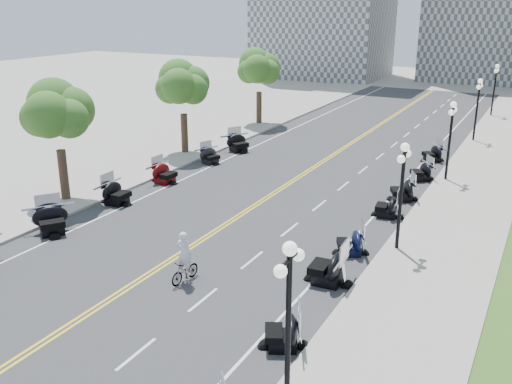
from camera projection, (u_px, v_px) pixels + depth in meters
The scene contains 46 objects.
ground at pixel (192, 246), 26.69m from camera, with size 160.00×160.00×0.00m, color gray.
road at pixel (283, 187), 35.07m from camera, with size 16.00×90.00×0.01m, color #333335.
centerline_yellow_a at pixel (281, 187), 35.12m from camera, with size 0.12×90.00×0.00m, color yellow.
centerline_yellow_b at pixel (285, 188), 35.01m from camera, with size 0.12×90.00×0.00m, color yellow.
edge_line_north at pixel (385, 204), 32.23m from camera, with size 0.12×90.00×0.00m, color white.
edge_line_south at pixel (196, 173), 37.89m from camera, with size 0.12×90.00×0.00m, color white.
lane_dash_4 at pixel (136, 354), 18.56m from camera, with size 0.12×2.00×0.00m, color white.
lane_dash_5 at pixel (203, 300), 21.92m from camera, with size 0.12×2.00×0.00m, color white.
lane_dash_6 at pixel (252, 260), 25.27m from camera, with size 0.12×2.00×0.00m, color white.
lane_dash_7 at pixel (290, 229), 28.62m from camera, with size 0.12×2.00×0.00m, color white.
lane_dash_8 at pixel (319, 205), 31.97m from camera, with size 0.12×2.00×0.00m, color white.
lane_dash_9 at pixel (343, 186), 35.32m from camera, with size 0.12×2.00×0.00m, color white.
lane_dash_10 at pixel (363, 170), 38.68m from camera, with size 0.12×2.00×0.00m, color white.
lane_dash_11 at pixel (380, 156), 42.03m from camera, with size 0.12×2.00×0.00m, color white.
lane_dash_12 at pixel (394, 145), 45.38m from camera, with size 0.12×2.00×0.00m, color white.
lane_dash_13 at pixel (406, 135), 48.73m from camera, with size 0.12×2.00×0.00m, color white.
lane_dash_14 at pixel (417, 126), 52.09m from camera, with size 0.12×2.00×0.00m, color white.
lane_dash_15 at pixel (427, 118), 55.44m from camera, with size 0.12×2.00×0.00m, color white.
lane_dash_16 at pixel (435, 112), 58.79m from camera, with size 0.12×2.00×0.00m, color white.
lane_dash_17 at pixel (442, 106), 62.14m from camera, with size 0.12×2.00×0.00m, color white.
lane_dash_18 at pixel (449, 100), 65.50m from camera, with size 0.12×2.00×0.00m, color white.
lane_dash_19 at pixel (455, 95), 68.85m from camera, with size 0.12×2.00×0.00m, color white.
sidewalk_north at pixel (461, 215), 30.40m from camera, with size 5.00×90.00×0.15m, color #9E9991.
sidewalk_south at pixel (147, 165), 39.68m from camera, with size 5.00×90.00×0.15m, color #9E9991.
street_lamp_1 at pixel (288, 327), 15.35m from camera, with size 0.50×1.20×4.90m, color black, non-canonical shape.
street_lamp_2 at pixel (401, 197), 25.41m from camera, with size 0.50×1.20×4.90m, color black, non-canonical shape.
street_lamp_3 at pixel (450, 141), 35.46m from camera, with size 0.50×1.20×4.90m, color black, non-canonical shape.
street_lamp_4 at pixel (477, 110), 45.52m from camera, with size 0.50×1.20×4.90m, color black, non-canonical shape.
street_lamp_5 at pixel (494, 90), 55.58m from camera, with size 0.50×1.20×4.90m, color black, non-canonical shape.
tree_2 at pixel (57, 119), 31.26m from camera, with size 4.80×4.80×9.20m, color #235619, non-canonical shape.
tree_3 at pixel (183, 90), 41.32m from camera, with size 4.80×4.80×9.20m, color #235619, non-canonical shape.
tree_4 at pixel (259, 72), 51.38m from camera, with size 4.80×4.80×9.20m, color #235619, non-canonical shape.
motorcycle_n_4 at pixel (283, 330), 18.74m from camera, with size 1.85×1.85×1.30m, color black, non-canonical shape.
motorcycle_n_5 at pixel (328, 265), 23.02m from camera, with size 2.22×2.22×1.56m, color black, non-canonical shape.
motorcycle_n_6 at pixel (350, 241), 25.69m from camera, with size 1.80×1.80×1.26m, color black, non-canonical shape.
motorcycle_n_7 at pixel (387, 205), 30.13m from camera, with size 1.85×1.85×1.30m, color black, non-canonical shape.
motorcycle_n_8 at pixel (403, 189), 32.63m from camera, with size 1.94×1.94×1.36m, color black, non-canonical shape.
motorcycle_n_9 at pixel (421, 171), 36.27m from camera, with size 1.83×1.83×1.28m, color black, non-canonical shape.
motorcycle_n_10 at pixel (432, 153), 40.51m from camera, with size 1.86×1.86×1.30m, color black, non-canonical shape.
motorcycle_s_5 at pixel (51, 219), 27.93m from camera, with size 2.16×2.16×1.52m, color black, non-canonical shape.
motorcycle_s_6 at pixel (116, 192), 31.98m from camera, with size 2.05×2.05×1.43m, color black, non-canonical shape.
motorcycle_s_7 at pixel (165, 172), 35.73m from camera, with size 1.97×1.97×1.38m, color #590A0C, non-canonical shape.
motorcycle_s_8 at pixel (210, 155), 40.02m from camera, with size 1.77×1.77×1.24m, color black, non-canonical shape.
motorcycle_s_9 at pixel (238, 142), 43.14m from camera, with size 2.09×2.09×1.46m, color black, non-canonical shape.
bicycle at pixel (185, 271), 23.20m from camera, with size 0.45×1.59×0.96m, color #A51414.
cyclist_rider at pixel (183, 239), 22.75m from camera, with size 0.68×0.44×1.85m, color white.
Camera 1 is at (14.07, -20.24, 10.95)m, focal length 40.00 mm.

